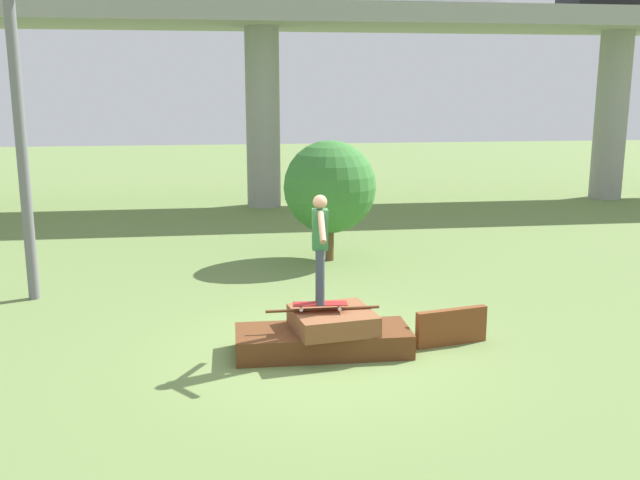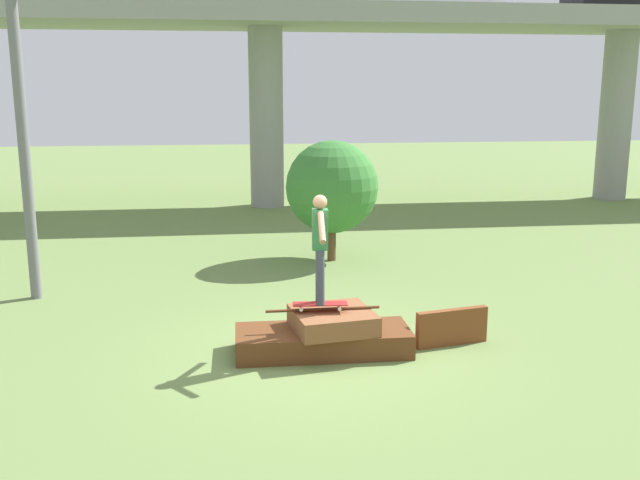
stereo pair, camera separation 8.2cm
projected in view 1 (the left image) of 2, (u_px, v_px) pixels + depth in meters
The scene contains 8 objects.
ground_plane at pixel (323, 352), 10.59m from camera, with size 80.00×80.00×0.00m, color olive.
scrap_pile at pixel (326, 335), 10.53m from camera, with size 2.59×1.23×0.69m.
scrap_plank_loose at pixel (451, 327), 10.86m from camera, with size 1.17×0.36×0.56m.
skateboard at pixel (320, 304), 10.37m from camera, with size 0.81×0.27×0.09m.
skater at pixel (320, 241), 10.17m from camera, with size 0.23×1.20×1.59m.
highway_overpass at pixel (261, 33), 22.53m from camera, with size 44.00×4.23×6.34m.
utility_pole at pixel (20, 125), 12.62m from camera, with size 1.30×0.20×6.16m.
tree_behind_left at pixel (330, 187), 15.89m from camera, with size 2.07×2.07×2.72m.
Camera 1 is at (-1.44, -9.90, 3.85)m, focal length 40.00 mm.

